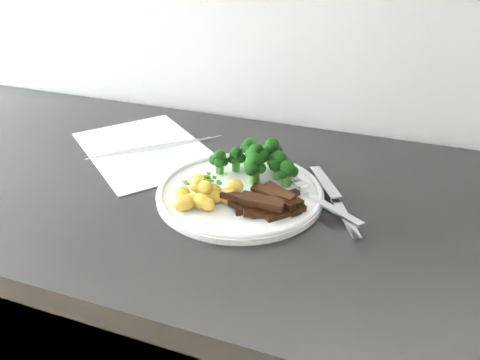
% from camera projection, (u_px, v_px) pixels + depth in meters
% --- Properties ---
extents(recipe_paper, '(0.37, 0.35, 0.00)m').
position_uv_depth(recipe_paper, '(146.00, 149.00, 0.95)').
color(recipe_paper, white).
rests_on(recipe_paper, counter).
extents(plate, '(0.27, 0.27, 0.02)m').
position_uv_depth(plate, '(240.00, 192.00, 0.79)').
color(plate, white).
rests_on(plate, counter).
extents(broccoli, '(0.16, 0.10, 0.06)m').
position_uv_depth(broccoli, '(258.00, 158.00, 0.82)').
color(broccoli, '#366924').
rests_on(broccoli, plate).
extents(potatoes, '(0.10, 0.10, 0.04)m').
position_uv_depth(potatoes, '(205.00, 193.00, 0.75)').
color(potatoes, gold).
rests_on(potatoes, plate).
extents(beef_strips, '(0.13, 0.10, 0.03)m').
position_uv_depth(beef_strips, '(268.00, 202.00, 0.73)').
color(beef_strips, black).
rests_on(beef_strips, plate).
extents(fork, '(0.16, 0.13, 0.02)m').
position_uv_depth(fork, '(321.00, 200.00, 0.75)').
color(fork, silver).
rests_on(fork, plate).
extents(knife, '(0.12, 0.20, 0.02)m').
position_uv_depth(knife, '(339.00, 208.00, 0.74)').
color(knife, silver).
rests_on(knife, plate).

